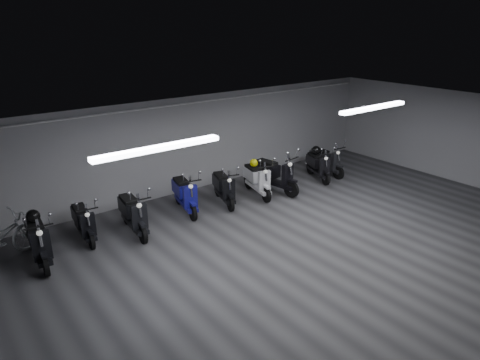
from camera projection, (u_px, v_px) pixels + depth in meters
floor at (313, 257)px, 9.39m from camera, size 14.00×10.00×0.01m
ceiling at (321, 130)px, 8.41m from camera, size 14.00×10.00×0.01m
back_wall at (190, 144)px, 12.63m from camera, size 14.00×0.01×2.80m
right_wall at (480, 142)px, 12.89m from camera, size 0.01×10.00×2.80m
fluor_strip_left at (159, 148)px, 7.47m from camera, size 2.40×0.18×0.08m
fluor_strip_right at (373, 108)px, 10.89m from camera, size 2.40×0.18×0.08m
conduit at (190, 103)px, 12.14m from camera, size 13.60×0.05×0.05m
scooter_0 at (37, 234)px, 8.94m from camera, size 0.76×1.84×1.33m
scooter_1 at (83, 216)px, 9.92m from camera, size 0.65×1.62×1.18m
scooter_3 at (133, 208)px, 10.20m from camera, size 0.78×1.84×1.33m
scooter_4 at (185, 189)px, 11.35m from camera, size 0.95×1.85×1.31m
scooter_5 at (224, 182)px, 11.89m from camera, size 1.03×1.76×1.24m
scooter_6 at (257, 174)px, 12.45m from camera, size 0.95×1.82×1.29m
scooter_7 at (275, 169)px, 12.69m from camera, size 0.91×1.99×1.43m
scooter_8 at (319, 161)px, 13.73m from camera, size 1.10×1.73×1.22m
scooter_9 at (326, 156)px, 14.15m from camera, size 0.64×1.72×1.27m
helmet_0 at (316, 150)px, 13.83m from camera, size 0.28×0.28×0.28m
helmet_1 at (33, 216)px, 9.03m from camera, size 0.29×0.29×0.29m
helmet_2 at (254, 163)px, 12.56m from camera, size 0.24×0.24×0.24m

